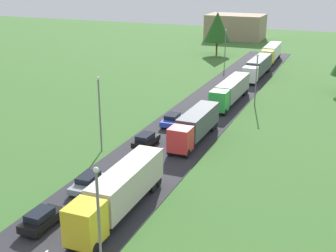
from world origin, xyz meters
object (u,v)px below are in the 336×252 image
car_third (146,140)px  lamppost_third (256,77)px  lamppost_fourth (225,45)px  distant_building (236,27)px  tree_oak (217,27)px  truck_fifth (271,52)px  truck_second (195,125)px  car_lead (41,219)px  lamppost_second (100,111)px  truck_third (231,90)px  truck_fourth (258,67)px  car_second (88,182)px  car_fourth (172,120)px  truck_lead (120,191)px  lamppost_lead (99,224)px

car_third → lamppost_third: size_ratio=0.55×
lamppost_fourth → distant_building: 38.69m
tree_oak → distant_building: bearing=95.2°
car_third → truck_fifth: bearing=85.7°
truck_second → car_lead: size_ratio=2.93×
lamppost_fourth → lamppost_second: bearing=-89.8°
truck_third → truck_second: bearing=-89.1°
truck_second → distant_building: (-16.46, 83.33, 1.46)m
truck_fourth → truck_second: bearing=-90.0°
truck_third → truck_fifth: truck_fifth is taller
car_second → lamppost_third: 35.24m
truck_third → truck_fifth: (-0.13, 35.32, 0.06)m
car_fourth → truck_fifth: bearing=85.0°
car_lead → car_third: size_ratio=0.94×
car_fourth → car_third: bearing=-90.5°
truck_second → truck_lead: bearing=-90.6°
lamppost_lead → tree_oak: size_ratio=0.86×
truck_lead → car_lead: bearing=-136.2°
car_second → distant_building: size_ratio=0.27×
truck_lead → lamppost_lead: lamppost_lead is taller
truck_fifth → car_fourth: 48.95m
truck_third → truck_fifth: 35.32m
truck_second → tree_oak: (-14.00, 56.11, 4.66)m
truck_fourth → distant_building: (-16.44, 46.86, 1.40)m
lamppost_second → lamppost_fourth: bearing=90.2°
truck_third → lamppost_fourth: (-8.74, 27.96, 2.25)m
lamppost_lead → lamppost_third: lamppost_lead is taller
car_fourth → lamppost_lead: (7.90, -31.94, 3.99)m
truck_lead → truck_fifth: size_ratio=1.05×
truck_lead → lamppost_third: bearing=84.3°
truck_fourth → lamppost_third: bearing=-79.4°
truck_lead → lamppost_second: size_ratio=1.54×
car_third → truck_fourth: bearing=83.4°
truck_third → lamppost_lead: size_ratio=1.65×
distant_building → truck_third: bearing=-76.2°
car_second → car_fourth: 20.16m
truck_second → car_fourth: truck_second is taller
truck_third → lamppost_third: lamppost_third is taller
truck_lead → lamppost_third: 36.98m
truck_third → truck_lead: bearing=-89.9°
truck_second → lamppost_third: lamppost_third is taller
car_fourth → lamppost_second: 12.61m
car_lead → tree_oak: (-9.07, 79.56, 5.83)m
lamppost_third → tree_oak: tree_oak is taller
truck_second → truck_fourth: truck_fourth is taller
truck_second → lamppost_second: lamppost_second is taller
truck_third → lamppost_fourth: bearing=107.4°
car_lead → lamppost_third: bearing=78.5°
car_lead → truck_third: bearing=83.5°
truck_third → car_third: size_ratio=3.36×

